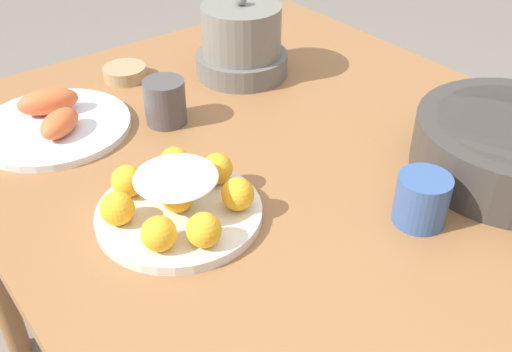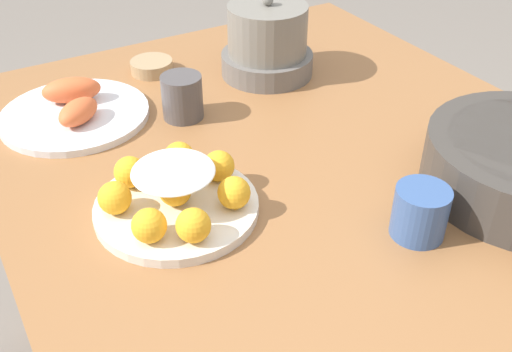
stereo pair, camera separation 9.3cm
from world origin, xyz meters
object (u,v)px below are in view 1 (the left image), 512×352
Objects in this scene: seafood_platter at (54,122)px; cup_near at (165,102)px; warming_pot at (242,43)px; dining_table at (322,218)px; cup_far at (422,200)px; cake_plate at (178,201)px; sauce_bowl at (125,72)px.

seafood_platter is 3.31× the size of cup_near.
cup_near is at bearing -71.15° from warming_pot.
cup_far is (0.17, 0.04, 0.13)m from dining_table.
dining_table is 16.36× the size of cup_near.
cake_plate is at bearing -47.12° from warming_pot.
cup_near is (-0.32, -0.12, 0.13)m from dining_table.
cake_plate is 1.27× the size of warming_pot.
cup_far reaches higher than dining_table.
sauce_bowl is at bearing -169.89° from dining_table.
cup_far is at bearing 29.58° from seafood_platter.
dining_table is 0.55m from sauce_bowl.
cup_far is 0.40× the size of warming_pot.
seafood_platter is at bearing -150.42° from cup_far.
cup_near is 0.43× the size of warming_pot.
cup_far is at bearing 17.38° from cup_near.
seafood_platter is at bearing -172.11° from cake_plate.
seafood_platter is at bearing -119.32° from cup_near.
dining_table is 0.53m from seafood_platter.
seafood_platter is 1.43× the size of warming_pot.
sauce_bowl is 1.15× the size of cup_far.
sauce_bowl is at bearing 118.78° from seafood_platter.
cake_plate is 0.37m from seafood_platter.
cup_far is (0.23, 0.28, 0.01)m from cake_plate.
cup_far is (0.49, 0.15, -0.00)m from cup_near.
warming_pot is (-0.34, 0.37, 0.04)m from cake_plate.
sauce_bowl is 0.22m from cup_near.
cup_far is at bearing 11.87° from dining_table.
dining_table is at bearing 10.11° from sauce_bowl.
warming_pot reaches higher than cup_near.
warming_pot is at bearing 171.45° from cup_far.
seafood_platter is 0.68m from cup_far.
sauce_bowl is at bearing 162.12° from cake_plate.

